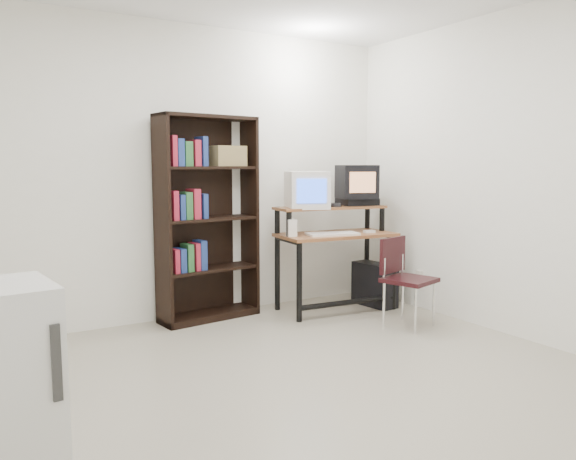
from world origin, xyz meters
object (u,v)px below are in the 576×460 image
bookshelf (206,216)px  pc_tower (375,284)px  computer_desk (335,239)px  crt_monitor (307,190)px  school_chair (403,273)px  crt_tv (357,182)px

bookshelf → pc_tower: bearing=-21.9°
computer_desk → pc_tower: (0.42, -0.09, -0.46)m
computer_desk → crt_monitor: 0.54m
school_chair → crt_monitor: bearing=100.7°
computer_desk → pc_tower: size_ratio=2.52×
crt_tv → crt_monitor: bearing=-165.9°
crt_monitor → pc_tower: bearing=3.0°
crt_monitor → school_chair: (0.44, -0.85, -0.68)m
crt_monitor → bookshelf: bookshelf is taller
school_chair → bookshelf: bearing=124.9°
computer_desk → crt_tv: size_ratio=2.63×
crt_monitor → pc_tower: 1.16m
school_chair → bookshelf: 1.79m
computer_desk → pc_tower: 0.63m
bookshelf → crt_tv: bearing=-17.4°
pc_tower → school_chair: (-0.23, -0.65, 0.25)m
bookshelf → school_chair: bearing=-45.5°
crt_monitor → bookshelf: 0.97m
crt_tv → school_chair: (-0.11, -0.81, -0.75)m
computer_desk → crt_monitor: bearing=162.8°
crt_monitor → bookshelf: size_ratio=0.26×
computer_desk → school_chair: bearing=-70.7°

